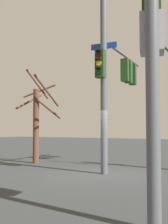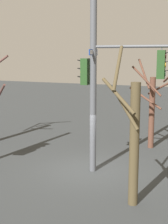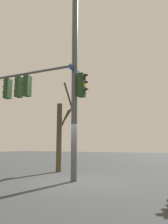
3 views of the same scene
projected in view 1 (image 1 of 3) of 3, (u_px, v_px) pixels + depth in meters
ground_plane at (102, 175)px, 11.31m from camera, size 80.00×80.00×0.00m
main_signal_pole_assembly at (110, 54)px, 12.69m from camera, size 3.23×5.89×9.90m
secondary_pole_assembly at (152, 21)px, 5.44m from camera, size 0.59×0.85×7.39m
bare_tree_behind_pole at (37, 119)px, 15.17m from camera, size 2.33×2.33×4.79m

